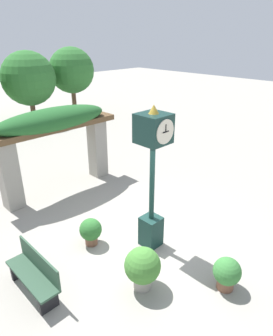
{
  "coord_description": "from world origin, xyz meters",
  "views": [
    {
      "loc": [
        -4.49,
        -4.3,
        4.8
      ],
      "look_at": [
        0.01,
        0.24,
        1.92
      ],
      "focal_mm": 32.0,
      "sensor_mm": 36.0,
      "label": 1
    }
  ],
  "objects_px": {
    "potted_plant_near_left": "(91,231)",
    "potted_plant_far_left": "(143,267)",
    "potted_plant_near_right": "(227,273)",
    "park_bench": "(35,274)",
    "pedestal_clock": "(152,170)"
  },
  "relations": [
    {
      "from": "potted_plant_near_left",
      "to": "potted_plant_near_right",
      "type": "distance_m",
      "value": 3.27
    },
    {
      "from": "potted_plant_far_left",
      "to": "park_bench",
      "type": "relative_size",
      "value": 0.62
    },
    {
      "from": "potted_plant_far_left",
      "to": "park_bench",
      "type": "height_order",
      "value": "potted_plant_far_left"
    },
    {
      "from": "potted_plant_near_left",
      "to": "potted_plant_far_left",
      "type": "height_order",
      "value": "potted_plant_far_left"
    },
    {
      "from": "potted_plant_near_right",
      "to": "park_bench",
      "type": "distance_m",
      "value": 3.85
    },
    {
      "from": "pedestal_clock",
      "to": "park_bench",
      "type": "height_order",
      "value": "pedestal_clock"
    },
    {
      "from": "pedestal_clock",
      "to": "potted_plant_near_left",
      "type": "bearing_deg",
      "value": 134.81
    },
    {
      "from": "pedestal_clock",
      "to": "potted_plant_near_right",
      "type": "xyz_separation_m",
      "value": [
        0.05,
        -2.04,
        -1.63
      ]
    },
    {
      "from": "pedestal_clock",
      "to": "park_bench",
      "type": "bearing_deg",
      "value": 166.96
    },
    {
      "from": "potted_plant_near_left",
      "to": "potted_plant_near_right",
      "type": "height_order",
      "value": "potted_plant_near_right"
    },
    {
      "from": "pedestal_clock",
      "to": "park_bench",
      "type": "relative_size",
      "value": 2.32
    },
    {
      "from": "pedestal_clock",
      "to": "potted_plant_far_left",
      "type": "height_order",
      "value": "pedestal_clock"
    },
    {
      "from": "pedestal_clock",
      "to": "potted_plant_near_right",
      "type": "bearing_deg",
      "value": -88.55
    },
    {
      "from": "potted_plant_near_right",
      "to": "park_bench",
      "type": "relative_size",
      "value": 0.48
    },
    {
      "from": "pedestal_clock",
      "to": "potted_plant_far_left",
      "type": "relative_size",
      "value": 3.72
    }
  ]
}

